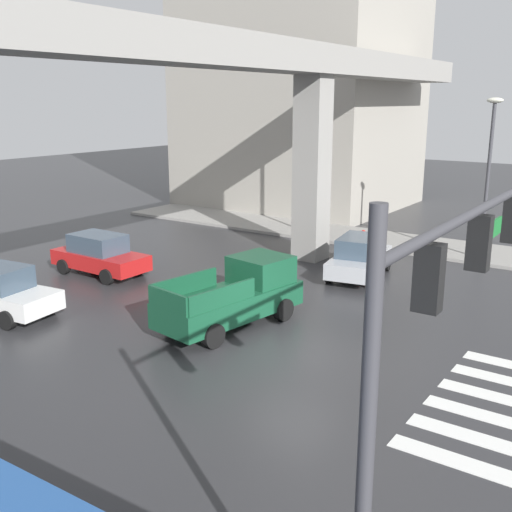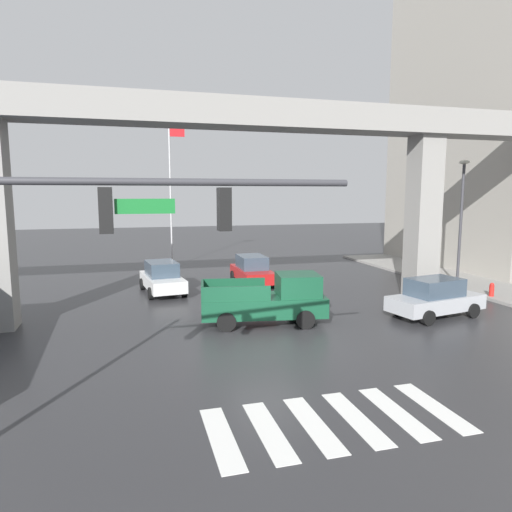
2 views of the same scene
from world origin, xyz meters
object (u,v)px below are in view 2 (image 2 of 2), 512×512
object	(u,v)px
pickup_truck	(270,300)
sedan_red	(252,270)
sedan_silver	(435,298)
traffic_signal_mast	(40,240)
flagpole	(172,186)
sedan_white	(162,278)
fire_hydrant	(492,291)
street_lamp_mid_block	(462,208)

from	to	relation	value
pickup_truck	sedan_red	world-z (taller)	pickup_truck
sedan_silver	traffic_signal_mast	xyz separation A→B (m)	(-14.35, -7.94, 3.71)
sedan_silver	flagpole	bearing A→B (deg)	119.68
sedan_white	sedan_silver	size ratio (longest dim) A/B	0.99
sedan_white	flagpole	size ratio (longest dim) A/B	0.44
sedan_silver	fire_hydrant	distance (m)	5.44
fire_hydrant	flagpole	bearing A→B (deg)	134.54
sedan_white	street_lamp_mid_block	xyz separation A→B (m)	(16.58, -2.96, 3.70)
pickup_truck	fire_hydrant	bearing A→B (deg)	5.49
sedan_silver	fire_hydrant	world-z (taller)	sedan_silver
street_lamp_mid_block	sedan_silver	bearing A→B (deg)	-136.19
traffic_signal_mast	street_lamp_mid_block	world-z (taller)	street_lamp_mid_block
sedan_white	fire_hydrant	xyz separation A→B (m)	(16.18, -6.01, -0.42)
traffic_signal_mast	fire_hydrant	bearing A→B (deg)	27.49
street_lamp_mid_block	flagpole	bearing A→B (deg)	141.77
traffic_signal_mast	flagpole	size ratio (longest dim) A/B	0.85
pickup_truck	sedan_white	distance (m)	8.19
pickup_truck	sedan_white	size ratio (longest dim) A/B	1.19
sedan_silver	street_lamp_mid_block	size ratio (longest dim) A/B	0.63
traffic_signal_mast	street_lamp_mid_block	bearing A→B (deg)	33.60
street_lamp_mid_block	fire_hydrant	xyz separation A→B (m)	(-0.40, -3.05, -4.13)
sedan_red	street_lamp_mid_block	world-z (taller)	street_lamp_mid_block
sedan_red	flagpole	world-z (taller)	flagpole
traffic_signal_mast	street_lamp_mid_block	size ratio (longest dim) A/B	1.20
traffic_signal_mast	street_lamp_mid_block	xyz separation A→B (m)	(19.74, 13.11, -0.01)
pickup_truck	sedan_white	world-z (taller)	pickup_truck
fire_hydrant	traffic_signal_mast	bearing A→B (deg)	-152.51
sedan_silver	traffic_signal_mast	distance (m)	16.81
pickup_truck	sedan_silver	xyz separation A→B (m)	(7.27, -0.94, -0.14)
traffic_signal_mast	pickup_truck	bearing A→B (deg)	51.46
sedan_red	traffic_signal_mast	world-z (taller)	traffic_signal_mast
fire_hydrant	sedan_white	bearing A→B (deg)	159.62
pickup_truck	street_lamp_mid_block	size ratio (longest dim) A/B	0.74
fire_hydrant	sedan_silver	bearing A→B (deg)	-156.95
pickup_truck	street_lamp_mid_block	distance (m)	13.82
flagpole	sedan_red	bearing A→B (deg)	-64.02
sedan_white	traffic_signal_mast	world-z (taller)	traffic_signal_mast
sedan_white	sedan_red	bearing A→B (deg)	10.55
pickup_truck	sedan_red	bearing A→B (deg)	80.22
pickup_truck	sedan_red	size ratio (longest dim) A/B	1.24
sedan_red	fire_hydrant	distance (m)	12.92
sedan_red	sedan_white	world-z (taller)	same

